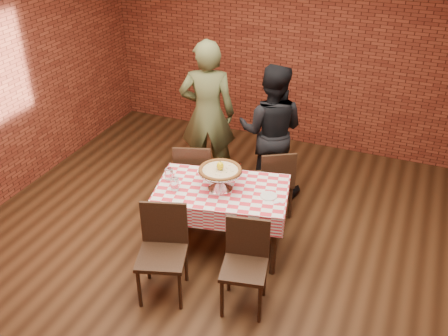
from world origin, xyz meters
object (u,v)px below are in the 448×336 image
(condiment_caddy, at_px, (236,170))
(chair_far_right, at_px, (274,180))
(table, at_px, (222,219))
(diner_olive, at_px, (207,114))
(diner_black, at_px, (271,131))
(water_glass_right, at_px, (169,174))
(chair_far_left, at_px, (194,174))
(pizza_stand, at_px, (220,179))
(water_glass_left, at_px, (175,184))
(pizza, at_px, (220,170))
(chair_near_right, at_px, (244,270))
(chair_near_left, at_px, (162,256))

(condiment_caddy, distance_m, chair_far_right, 0.74)
(table, relative_size, diner_olive, 0.70)
(diner_olive, xyz_separation_m, diner_black, (0.82, 0.06, -0.11))
(water_glass_right, xyz_separation_m, chair_far_left, (-0.03, 0.65, -0.37))
(table, distance_m, diner_olive, 1.53)
(diner_olive, bearing_deg, diner_black, 163.84)
(pizza_stand, relative_size, water_glass_left, 3.41)
(condiment_caddy, xyz_separation_m, chair_far_right, (0.26, 0.57, -0.39))
(water_glass_right, distance_m, chair_far_right, 1.32)
(pizza, bearing_deg, pizza_stand, 0.00)
(pizza, relative_size, chair_far_right, 0.50)
(chair_far_left, bearing_deg, condiment_caddy, 135.36)
(pizza, bearing_deg, chair_near_right, -53.44)
(condiment_caddy, distance_m, diner_black, 1.01)
(pizza_stand, height_order, diner_olive, diner_olive)
(chair_near_left, distance_m, chair_near_right, 0.78)
(diner_olive, bearing_deg, pizza_stand, 99.09)
(table, relative_size, pizza, 3.04)
(water_glass_left, xyz_separation_m, diner_black, (0.54, 1.49, 0.02))
(chair_far_left, height_order, diner_olive, diner_olive)
(pizza, height_order, diner_black, diner_black)
(pizza_stand, bearing_deg, chair_near_left, -104.69)
(pizza_stand, distance_m, diner_olive, 1.41)
(chair_far_left, relative_size, diner_olive, 0.48)
(condiment_caddy, relative_size, chair_near_left, 0.15)
(table, xyz_separation_m, pizza, (-0.02, 0.01, 0.59))
(pizza_stand, distance_m, chair_far_right, 1.00)
(table, distance_m, diner_black, 1.38)
(chair_far_right, bearing_deg, pizza_stand, 38.40)
(water_glass_right, bearing_deg, chair_far_left, 92.53)
(pizza, height_order, chair_far_left, pizza)
(pizza, distance_m, chair_far_left, 0.98)
(chair_near_left, relative_size, chair_far_right, 1.06)
(diner_olive, bearing_deg, chair_far_right, 139.21)
(pizza_stand, bearing_deg, chair_far_right, 69.36)
(chair_near_left, bearing_deg, diner_olive, 84.57)
(chair_near_left, distance_m, chair_far_left, 1.50)
(pizza_stand, bearing_deg, chair_far_left, 134.57)
(water_glass_left, height_order, chair_far_left, chair_far_left)
(pizza_stand, relative_size, diner_olive, 0.24)
(chair_near_right, height_order, diner_olive, diner_olive)
(condiment_caddy, bearing_deg, chair_far_left, 148.63)
(table, relative_size, chair_near_left, 1.43)
(pizza, bearing_deg, table, -19.29)
(chair_near_left, xyz_separation_m, diner_black, (0.35, 2.15, 0.38))
(chair_far_left, xyz_separation_m, chair_far_right, (0.90, 0.26, -0.02))
(condiment_caddy, height_order, chair_near_left, chair_near_left)
(chair_far_left, height_order, chair_far_right, chair_far_left)
(diner_black, bearing_deg, chair_far_left, 36.61)
(condiment_caddy, distance_m, chair_near_left, 1.24)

